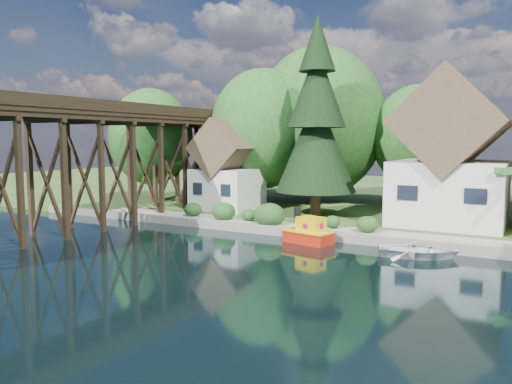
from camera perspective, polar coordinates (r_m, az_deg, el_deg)
ground at (r=26.03m, az=0.10°, el=-8.51°), size 140.00×140.00×0.00m
bank at (r=57.67m, az=16.80°, el=-0.50°), size 140.00×52.00×0.50m
seawall at (r=31.74m, az=13.63°, el=-5.46°), size 60.00×0.40×0.62m
promenade at (r=32.48m, az=17.67°, el=-4.92°), size 50.00×2.60×0.06m
trestle_bridge at (r=39.24m, az=-16.91°, el=4.03°), size 4.12×44.18×9.30m
house_left at (r=38.39m, az=21.39°, el=3.52°), size 7.64×8.64×11.02m
shed at (r=43.38m, az=-3.26°, el=2.43°), size 5.09×5.40×7.85m
bg_trees at (r=44.70m, az=14.76°, el=6.78°), size 49.90×13.30×10.57m
shrubs at (r=35.92m, az=0.89°, el=-2.47°), size 15.76×2.47×1.70m
conifer at (r=39.77m, az=6.93°, el=8.12°), size 6.34×6.34×15.62m
tugboat at (r=31.79m, az=6.08°, el=-4.64°), size 3.39×2.37×2.24m
boat_white_a at (r=29.35m, az=18.06°, el=-6.23°), size 5.05×4.18×0.91m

